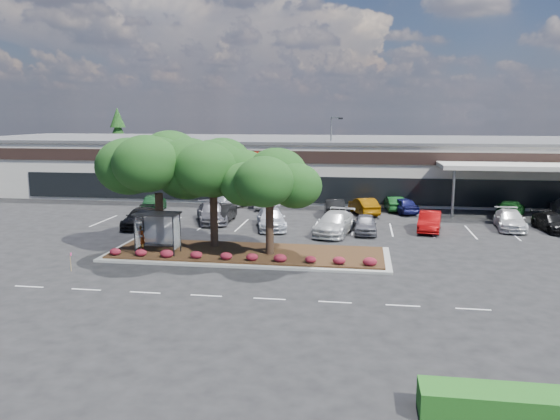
# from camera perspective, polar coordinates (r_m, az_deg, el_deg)

# --- Properties ---
(ground) EXTENTS (160.00, 160.00, 0.00)m
(ground) POSITION_cam_1_polar(r_m,az_deg,el_deg) (30.94, -1.32, -6.79)
(ground) COLOR black
(ground) RESTS_ON ground
(retail_store) EXTENTS (80.40, 25.20, 6.25)m
(retail_store) POSITION_cam_1_polar(r_m,az_deg,el_deg) (63.55, 4.03, 4.72)
(retail_store) COLOR beige
(retail_store) RESTS_ON ground
(landscape_island) EXTENTS (18.00, 6.00, 0.26)m
(landscape_island) POSITION_cam_1_polar(r_m,az_deg,el_deg) (35.06, -3.42, -4.58)
(landscape_island) COLOR #959691
(landscape_island) RESTS_ON ground
(lane_markings) EXTENTS (33.12, 20.06, 0.01)m
(lane_markings) POSITION_cam_1_polar(r_m,az_deg,el_deg) (40.93, 1.01, -2.62)
(lane_markings) COLOR silver
(lane_markings) RESTS_ON ground
(shrub_row) EXTENTS (17.00, 0.80, 0.50)m
(shrub_row) POSITION_cam_1_polar(r_m,az_deg,el_deg) (32.97, -4.19, -4.83)
(shrub_row) COLOR maroon
(shrub_row) RESTS_ON landscape_island
(bus_shelter) EXTENTS (2.75, 1.55, 2.59)m
(bus_shelter) POSITION_cam_1_polar(r_m,az_deg,el_deg) (35.15, -12.62, -1.12)
(bus_shelter) COLOR black
(bus_shelter) RESTS_ON landscape_island
(island_tree_west) EXTENTS (7.20, 7.20, 7.89)m
(island_tree_west) POSITION_cam_1_polar(r_m,az_deg,el_deg) (36.46, -12.59, 2.30)
(island_tree_west) COLOR #1A3310
(island_tree_west) RESTS_ON landscape_island
(island_tree_mid) EXTENTS (6.60, 6.60, 7.32)m
(island_tree_mid) POSITION_cam_1_polar(r_m,az_deg,el_deg) (36.05, -6.97, 1.92)
(island_tree_mid) COLOR #1A3310
(island_tree_mid) RESTS_ON landscape_island
(island_tree_east) EXTENTS (5.80, 5.80, 6.50)m
(island_tree_east) POSITION_cam_1_polar(r_m,az_deg,el_deg) (33.79, -1.09, 0.76)
(island_tree_east) COLOR #1A3310
(island_tree_east) RESTS_ON landscape_island
(hedge_south_east) EXTENTS (6.00, 1.30, 0.90)m
(hedge_south_east) POSITION_cam_1_polar(r_m,az_deg,el_deg) (18.46, 24.07, -18.22)
(hedge_south_east) COLOR #235218
(hedge_south_east) RESTS_ON ground
(conifer_north_west) EXTENTS (4.40, 4.40, 10.00)m
(conifer_north_west) POSITION_cam_1_polar(r_m,az_deg,el_deg) (83.08, -16.52, 6.83)
(conifer_north_west) COLOR #1A3310
(conifer_north_west) RESTS_ON ground
(person_waiting) EXTENTS (0.67, 0.49, 1.69)m
(person_waiting) POSITION_cam_1_polar(r_m,az_deg,el_deg) (36.05, -14.41, -2.87)
(person_waiting) COLOR #594C47
(person_waiting) RESTS_ON landscape_island
(light_pole) EXTENTS (1.43, 0.50, 8.74)m
(light_pole) POSITION_cam_1_polar(r_m,az_deg,el_deg) (57.49, 5.43, 4.84)
(light_pole) COLOR #959691
(light_pole) RESTS_ON ground
(survey_stake) EXTENTS (0.08, 0.14, 1.09)m
(survey_stake) POSITION_cam_1_polar(r_m,az_deg,el_deg) (33.64, -21.03, -4.85)
(survey_stake) COLOR tan
(survey_stake) RESTS_ON ground
(car_0) EXTENTS (2.37, 5.16, 1.46)m
(car_0) POSITION_cam_1_polar(r_m,az_deg,el_deg) (45.23, -14.35, -0.79)
(car_0) COLOR black
(car_0) RESTS_ON ground
(car_1) EXTENTS (4.03, 5.93, 1.60)m
(car_1) POSITION_cam_1_polar(r_m,az_deg,el_deg) (45.98, -7.17, -0.29)
(car_1) COLOR #5D5B63
(car_1) RESTS_ON ground
(car_2) EXTENTS (1.59, 4.53, 1.49)m
(car_2) POSITION_cam_1_polar(r_m,az_deg,el_deg) (45.97, -6.07, -0.34)
(car_2) COLOR black
(car_2) RESTS_ON ground
(car_3) EXTENTS (3.34, 5.66, 1.54)m
(car_3) POSITION_cam_1_polar(r_m,az_deg,el_deg) (43.12, -0.92, -0.94)
(car_3) COLOR silver
(car_3) RESTS_ON ground
(car_4) EXTENTS (3.37, 6.06, 1.66)m
(car_4) POSITION_cam_1_polar(r_m,az_deg,el_deg) (41.33, 5.71, -1.38)
(car_4) COLOR silver
(car_4) RESTS_ON ground
(car_5) EXTENTS (1.73, 4.18, 1.42)m
(car_5) POSITION_cam_1_polar(r_m,az_deg,el_deg) (41.91, 8.91, -1.46)
(car_5) COLOR slate
(car_5) RESTS_ON ground
(car_6) EXTENTS (2.32, 4.80, 1.52)m
(car_6) POSITION_cam_1_polar(r_m,az_deg,el_deg) (43.72, 15.36, -1.16)
(car_6) COLOR #A0090A
(car_6) RESTS_ON ground
(car_7) EXTENTS (2.55, 5.27, 1.48)m
(car_7) POSITION_cam_1_polar(r_m,az_deg,el_deg) (46.55, 22.89, -0.96)
(car_7) COLOR silver
(car_7) RESTS_ON ground
(car_8) EXTENTS (2.47, 4.83, 1.34)m
(car_8) POSITION_cam_1_polar(r_m,az_deg,el_deg) (47.24, 26.60, -1.16)
(car_8) COLOR black
(car_8) RESTS_ON ground
(car_9) EXTENTS (3.24, 5.37, 1.71)m
(car_9) POSITION_cam_1_polar(r_m,az_deg,el_deg) (51.98, -13.06, 0.77)
(car_9) COLOR #1E552A
(car_9) RESTS_ON ground
(car_10) EXTENTS (3.50, 4.93, 1.56)m
(car_10) POSITION_cam_1_polar(r_m,az_deg,el_deg) (52.50, -5.34, 0.99)
(car_10) COLOR #A3A6AF
(car_10) RESTS_ON ground
(car_11) EXTENTS (1.57, 4.35, 1.43)m
(car_11) POSITION_cam_1_polar(r_m,az_deg,el_deg) (52.42, -1.46, 0.94)
(car_11) COLOR #BDBDBD
(car_11) RESTS_ON ground
(car_12) EXTENTS (2.13, 4.85, 1.55)m
(car_12) POSITION_cam_1_polar(r_m,az_deg,el_deg) (48.79, 5.71, 0.30)
(car_12) COLOR black
(car_12) RESTS_ON ground
(car_13) EXTENTS (3.01, 4.86, 1.51)m
(car_13) POSITION_cam_1_polar(r_m,az_deg,el_deg) (49.84, 8.74, 0.41)
(car_13) COLOR #804903
(car_13) RESTS_ON ground
(car_14) EXTENTS (1.91, 4.29, 1.37)m
(car_14) POSITION_cam_1_polar(r_m,az_deg,el_deg) (52.34, 11.83, 0.69)
(car_14) COLOR #144B1B
(car_14) RESTS_ON ground
(car_15) EXTENTS (2.97, 4.52, 1.43)m
(car_15) POSITION_cam_1_polar(r_m,az_deg,el_deg) (51.20, 12.72, 0.49)
(car_15) COLOR #151853
(car_15) RESTS_ON ground
(car_16) EXTENTS (3.73, 5.51, 1.48)m
(car_16) POSITION_cam_1_polar(r_m,az_deg,el_deg) (52.07, 22.93, 0.13)
(car_16) COLOR #164B1B
(car_16) RESTS_ON ground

